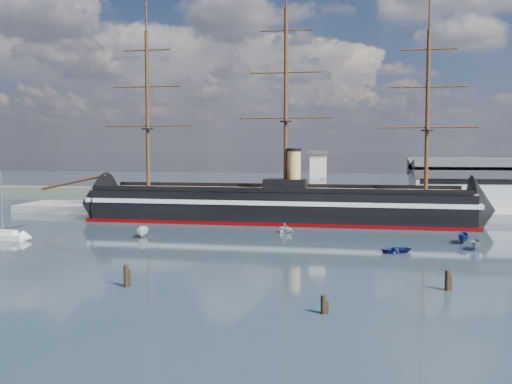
# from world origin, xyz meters

# --- Properties ---
(ground) EXTENTS (600.00, 600.00, 0.00)m
(ground) POSITION_xyz_m (0.00, 40.00, 0.00)
(ground) COLOR #20313D
(ground) RESTS_ON ground
(quay) EXTENTS (180.00, 18.00, 2.00)m
(quay) POSITION_xyz_m (10.00, 76.00, 0.00)
(quay) COLOR slate
(quay) RESTS_ON ground
(quay_tower) EXTENTS (5.00, 5.00, 15.00)m
(quay_tower) POSITION_xyz_m (3.00, 73.00, 9.75)
(quay_tower) COLOR silver
(quay_tower) RESTS_ON ground
(warship) EXTENTS (113.03, 17.92, 53.94)m
(warship) POSITION_xyz_m (-7.56, 60.00, 4.04)
(warship) COLOR black
(warship) RESTS_ON ground
(sailboat) EXTENTS (8.50, 3.33, 13.25)m
(sailboat) POSITION_xyz_m (-53.24, 24.46, 0.84)
(sailboat) COLOR silver
(sailboat) RESTS_ON ground
(motorboat_a) EXTENTS (6.52, 3.51, 2.47)m
(motorboat_a) POSITION_xyz_m (-28.66, 32.37, 0.00)
(motorboat_a) COLOR white
(motorboat_a) RESTS_ON ground
(motorboat_b) EXTENTS (2.68, 3.60, 1.56)m
(motorboat_b) POSITION_xyz_m (19.65, 23.54, 0.00)
(motorboat_b) COLOR navy
(motorboat_b) RESTS_ON ground
(motorboat_c) EXTENTS (5.47, 2.92, 2.08)m
(motorboat_c) POSITION_xyz_m (32.99, 28.68, 0.00)
(motorboat_c) COLOR slate
(motorboat_c) RESTS_ON ground
(motorboat_d) EXTENTS (6.19, 6.59, 2.32)m
(motorboat_d) POSITION_xyz_m (-1.69, 42.85, 0.00)
(motorboat_d) COLOR silver
(motorboat_d) RESTS_ON ground
(motorboat_f) EXTENTS (6.15, 3.25, 2.34)m
(motorboat_f) POSITION_xyz_m (32.22, 35.51, 0.00)
(motorboat_f) COLOR navy
(motorboat_f) RESTS_ON ground
(piling_near_left) EXTENTS (0.64, 0.64, 3.50)m
(piling_near_left) POSITION_xyz_m (-15.65, -6.85, 0.00)
(piling_near_left) COLOR black
(piling_near_left) RESTS_ON ground
(piling_near_mid) EXTENTS (0.64, 0.64, 2.69)m
(piling_near_mid) POSITION_xyz_m (9.43, -14.34, 0.00)
(piling_near_mid) COLOR black
(piling_near_mid) RESTS_ON ground
(piling_near_right) EXTENTS (0.64, 0.64, 3.22)m
(piling_near_right) POSITION_xyz_m (23.80, -1.68, 0.00)
(piling_near_right) COLOR black
(piling_near_right) RESTS_ON ground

